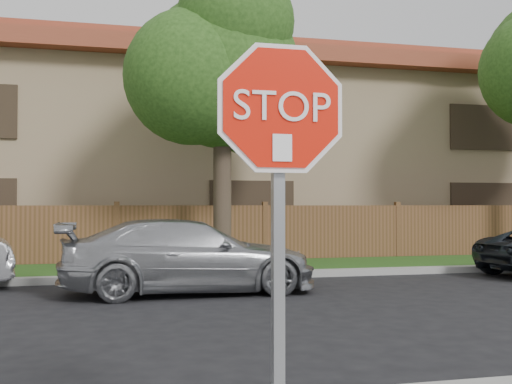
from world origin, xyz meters
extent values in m
cube|color=gray|center=(0.00, 8.15, 0.07)|extent=(70.00, 0.30, 0.15)
cube|color=#1E4714|center=(0.00, 9.80, 0.06)|extent=(70.00, 3.00, 0.12)
cube|color=#55381E|center=(0.00, 11.40, 0.80)|extent=(70.00, 0.12, 1.60)
cube|color=#9A7F5F|center=(0.00, 17.00, 3.00)|extent=(34.00, 8.00, 6.00)
cube|color=brown|center=(0.00, 17.00, 6.25)|extent=(35.20, 9.20, 0.50)
cube|color=brown|center=(0.00, 17.00, 6.85)|extent=(33.00, 5.50, 0.70)
cylinder|color=#382B21|center=(2.50, 9.70, 1.96)|extent=(0.44, 0.44, 3.92)
sphere|color=#1F4114|center=(2.50, 9.70, 4.90)|extent=(3.80, 3.80, 3.80)
sphere|color=#1F4114|center=(3.40, 10.00, 4.34)|extent=(3.00, 3.00, 3.00)
sphere|color=#1F4114|center=(1.70, 9.30, 4.62)|extent=(3.20, 3.20, 3.20)
sphere|color=#1F4114|center=(2.70, 9.10, 5.95)|extent=(2.80, 2.80, 2.80)
cube|color=gray|center=(0.83, -1.44, 1.25)|extent=(0.06, 0.06, 2.30)
cylinder|color=white|center=(0.83, -1.50, 2.15)|extent=(1.01, 0.02, 1.01)
cylinder|color=red|center=(0.83, -1.51, 2.15)|extent=(0.93, 0.02, 0.93)
cube|color=white|center=(0.83, -1.53, 1.93)|extent=(0.11, 0.00, 0.15)
imported|color=#A1A3A7|center=(1.28, 6.29, 0.68)|extent=(4.71, 2.02, 1.35)
camera|label=1|loc=(-0.06, -4.67, 1.62)|focal=42.00mm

